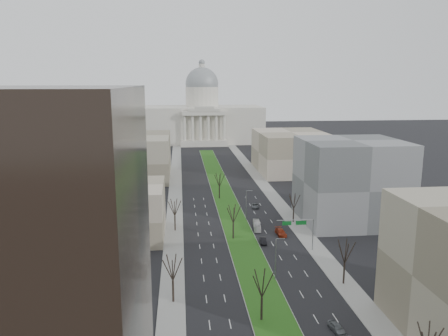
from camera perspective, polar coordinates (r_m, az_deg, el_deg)
ground at (r=153.89m, az=0.13°, el=-4.03°), size 600.00×600.00×0.00m
median at (r=152.90m, az=0.17°, el=-4.10°), size 8.00×222.03×0.20m
sidewalk_left at (r=129.18m, az=-6.50°, el=-7.09°), size 5.00×330.00×0.15m
sidewalk_right at (r=133.28m, az=8.82°, el=-6.57°), size 5.00×330.00×0.15m
capitol at (r=298.64m, az=-2.85°, el=6.56°), size 80.00×46.00×55.00m
building_beige_left at (r=118.86m, az=-14.15°, el=-5.49°), size 26.00×22.00×14.00m
building_grey_right at (r=132.56m, az=16.22°, el=-1.64°), size 28.00×26.00×24.00m
building_far_left at (r=191.31m, az=-11.61°, el=1.52°), size 30.00×40.00×18.00m
building_far_right at (r=201.62m, az=8.74°, el=2.10°), size 30.00×40.00×18.00m
tree_left_mid at (r=82.77m, az=-6.74°, el=-12.73°), size 5.40×5.40×9.72m
tree_left_far at (r=120.48m, az=-6.47°, el=-5.07°), size 5.28×5.28×9.50m
tree_right_mid at (r=92.30m, az=15.56°, el=-10.38°), size 5.52×5.52×9.94m
tree_right_far at (r=128.59m, az=9.11°, el=-4.24°), size 5.04×5.04×9.07m
tree_median_a at (r=76.68m, az=5.00°, el=-14.72°), size 5.40×5.40×9.72m
tree_median_b at (r=113.55m, az=1.23°, el=-5.93°), size 5.40×5.40×9.72m
tree_median_c at (r=152.01m, az=-0.61°, el=-1.51°), size 5.40×5.40×9.72m
streetlamp_median_b at (r=92.05m, az=6.80°, el=-11.67°), size 1.90×0.20×9.16m
streetlamp_median_c at (r=129.18m, az=2.95°, el=-4.83°), size 1.90×0.20×9.16m
mast_arm_signs at (r=107.52m, az=10.18°, el=-7.61°), size 9.12×0.24×8.09m
car_grey_near at (r=78.75m, az=14.53°, el=-19.52°), size 2.30×4.29×1.39m
car_black at (r=113.03m, az=5.13°, el=-9.42°), size 1.99×4.54×1.45m
car_red at (r=119.28m, az=7.41°, el=-8.31°), size 2.51×5.63×1.60m
car_grey_far at (r=143.43m, az=4.09°, el=-4.94°), size 2.72×4.79×1.26m
box_van at (r=123.04m, az=4.31°, el=-7.51°), size 2.56×7.70×2.11m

